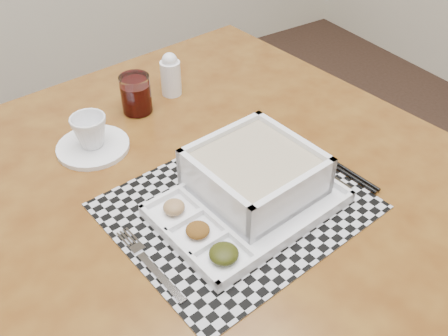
{
  "coord_description": "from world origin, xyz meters",
  "views": [
    {
      "loc": [
        0.14,
        0.1,
        1.39
      ],
      "look_at": [
        0.5,
        0.67,
        0.83
      ],
      "focal_mm": 40.0,
      "sensor_mm": 36.0,
      "label": 1
    }
  ],
  "objects_px": {
    "cup": "(90,131)",
    "juice_glass": "(136,96)",
    "creamer_bottle": "(171,75)",
    "serving_tray": "(252,182)",
    "dining_table": "(200,206)"
  },
  "relations": [
    {
      "from": "cup",
      "to": "juice_glass",
      "type": "xyz_separation_m",
      "value": [
        0.14,
        0.08,
        -0.0
      ]
    },
    {
      "from": "creamer_bottle",
      "to": "cup",
      "type": "bearing_deg",
      "value": -156.07
    },
    {
      "from": "cup",
      "to": "creamer_bottle",
      "type": "height_order",
      "value": "creamer_bottle"
    },
    {
      "from": "serving_tray",
      "to": "juice_glass",
      "type": "bearing_deg",
      "value": 97.72
    },
    {
      "from": "serving_tray",
      "to": "cup",
      "type": "xyz_separation_m",
      "value": [
        -0.19,
        0.3,
        0.01
      ]
    },
    {
      "from": "serving_tray",
      "to": "juice_glass",
      "type": "xyz_separation_m",
      "value": [
        -0.05,
        0.38,
        0.0
      ]
    },
    {
      "from": "juice_glass",
      "to": "dining_table",
      "type": "bearing_deg",
      "value": -90.07
    },
    {
      "from": "dining_table",
      "to": "creamer_bottle",
      "type": "bearing_deg",
      "value": 71.28
    },
    {
      "from": "serving_tray",
      "to": "juice_glass",
      "type": "height_order",
      "value": "same"
    },
    {
      "from": "creamer_bottle",
      "to": "juice_glass",
      "type": "bearing_deg",
      "value": -165.12
    },
    {
      "from": "serving_tray",
      "to": "cup",
      "type": "bearing_deg",
      "value": 122.54
    },
    {
      "from": "dining_table",
      "to": "juice_glass",
      "type": "distance_m",
      "value": 0.3
    },
    {
      "from": "dining_table",
      "to": "serving_tray",
      "type": "relative_size",
      "value": 3.28
    },
    {
      "from": "cup",
      "to": "juice_glass",
      "type": "height_order",
      "value": "juice_glass"
    },
    {
      "from": "dining_table",
      "to": "cup",
      "type": "bearing_deg",
      "value": 125.19
    }
  ]
}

